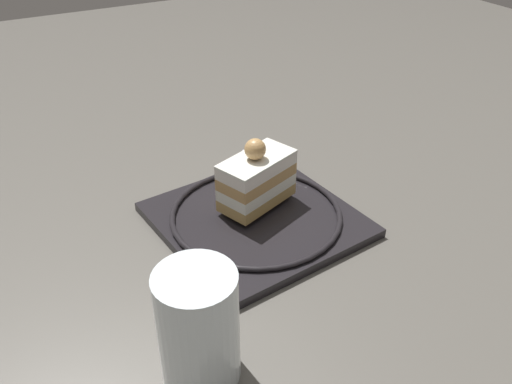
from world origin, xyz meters
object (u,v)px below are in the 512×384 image
at_px(dessert_plate, 256,218).
at_px(cake_slice, 257,179).
at_px(fork, 238,171).
at_px(drink_glass_near, 199,333).

height_order(dessert_plate, cake_slice, cake_slice).
bearing_deg(fork, drink_glass_near, -122.98).
xyz_separation_m(dessert_plate, fork, (0.02, 0.10, 0.01)).
xyz_separation_m(dessert_plate, drink_glass_near, (-0.16, -0.18, 0.04)).
bearing_deg(dessert_plate, fork, 75.88).
height_order(dessert_plate, drink_glass_near, drink_glass_near).
distance_m(dessert_plate, drink_glass_near, 0.24).
bearing_deg(cake_slice, fork, 80.58).
bearing_deg(fork, dessert_plate, -104.12).
relative_size(cake_slice, fork, 1.21).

